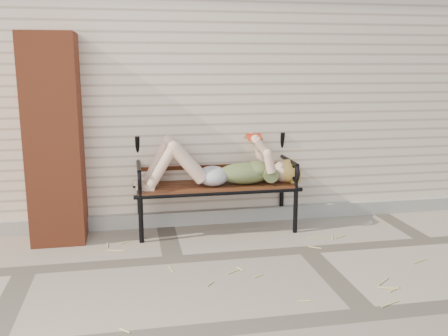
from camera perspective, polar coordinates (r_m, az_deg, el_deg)
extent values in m
plane|color=gray|center=(4.80, 9.43, -9.22)|extent=(80.00, 80.00, 0.00)
cube|color=beige|center=(7.37, 1.66, 10.17)|extent=(8.00, 4.00, 3.00)
cube|color=gray|center=(5.65, 6.06, -5.09)|extent=(8.00, 0.10, 0.15)
cube|color=brown|center=(5.04, -18.80, 3.08)|extent=(0.50, 0.50, 2.00)
cylinder|color=black|center=(4.92, -9.48, -5.77)|extent=(0.05, 0.05, 0.48)
cylinder|color=black|center=(5.38, -9.62, -4.25)|extent=(0.05, 0.05, 0.48)
cylinder|color=black|center=(5.19, 8.17, -4.80)|extent=(0.05, 0.05, 0.48)
cylinder|color=black|center=(5.62, 6.60, -3.45)|extent=(0.05, 0.05, 0.48)
cube|color=#572A16|center=(5.16, -0.89, -2.03)|extent=(1.61, 0.52, 0.03)
cylinder|color=black|center=(4.93, -0.41, -2.92)|extent=(1.70, 0.04, 0.04)
cylinder|color=black|center=(5.39, -1.33, -1.65)|extent=(1.70, 0.04, 0.04)
torus|color=black|center=(5.40, -1.57, 4.32)|extent=(0.29, 0.04, 0.29)
ellipsoid|color=#09373F|center=(5.16, 2.41, -0.59)|extent=(0.57, 0.33, 0.22)
ellipsoid|color=#09373F|center=(5.18, 3.79, -0.13)|extent=(0.28, 0.32, 0.17)
ellipsoid|color=#BCBBC1|center=(5.09, -1.31, -0.92)|extent=(0.32, 0.36, 0.20)
sphere|color=beige|center=(5.27, 6.80, -0.40)|extent=(0.23, 0.23, 0.23)
ellipsoid|color=#E4BF55|center=(5.28, 7.35, -0.32)|extent=(0.27, 0.27, 0.24)
cube|color=#AF2E14|center=(5.11, 3.38, 3.87)|extent=(0.15, 0.02, 0.02)
cube|color=white|center=(5.07, 3.50, 3.48)|extent=(0.15, 0.09, 0.05)
cube|color=white|center=(5.15, 3.25, 3.62)|extent=(0.15, 0.09, 0.05)
cube|color=#AF2E14|center=(5.06, 3.51, 3.52)|extent=(0.16, 0.10, 0.06)
cube|color=#AF2E14|center=(5.15, 3.25, 3.67)|extent=(0.16, 0.10, 0.06)
cylinder|color=#E0CA6D|center=(4.80, 7.25, -9.07)|extent=(0.17, 0.10, 0.01)
cylinder|color=#E0CA6D|center=(4.71, 0.14, -9.42)|extent=(0.13, 0.08, 0.01)
cylinder|color=#E0CA6D|center=(3.93, 13.11, -14.21)|extent=(0.17, 0.02, 0.01)
cylinder|color=#E0CA6D|center=(3.70, 6.68, -15.67)|extent=(0.03, 0.10, 0.01)
cylinder|color=#E0CA6D|center=(4.79, 13.45, -9.37)|extent=(0.14, 0.09, 0.01)
cylinder|color=#E0CA6D|center=(4.76, -13.32, -9.50)|extent=(0.07, 0.08, 0.01)
cylinder|color=#E0CA6D|center=(4.73, 5.70, -9.36)|extent=(0.16, 0.07, 0.01)
cylinder|color=#E0CA6D|center=(4.88, 8.70, -8.78)|extent=(0.04, 0.14, 0.01)
cylinder|color=#E0CA6D|center=(3.74, 4.17, -15.33)|extent=(0.09, 0.09, 0.01)
cylinder|color=#E0CA6D|center=(3.93, -4.12, -13.95)|extent=(0.19, 0.04, 0.01)
cylinder|color=#E0CA6D|center=(3.75, 7.92, -15.38)|extent=(0.09, 0.14, 0.01)
cylinder|color=#E0CA6D|center=(4.53, 19.41, -11.03)|extent=(0.12, 0.10, 0.01)
cylinder|color=#E0CA6D|center=(4.74, 9.79, -9.46)|extent=(0.02, 0.09, 0.01)
cylinder|color=#E0CA6D|center=(4.12, 10.55, -12.87)|extent=(0.06, 0.16, 0.01)
cylinder|color=#E0CA6D|center=(3.49, -9.78, -17.57)|extent=(0.12, 0.04, 0.01)
cylinder|color=#E0CA6D|center=(4.99, 13.08, -8.48)|extent=(0.16, 0.10, 0.01)
cylinder|color=#E0CA6D|center=(4.68, 11.21, -9.81)|extent=(0.16, 0.06, 0.01)
cylinder|color=#E0CA6D|center=(4.85, -6.50, -8.87)|extent=(0.16, 0.06, 0.01)
cylinder|color=#E0CA6D|center=(4.55, 1.57, -10.21)|extent=(0.12, 0.16, 0.01)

